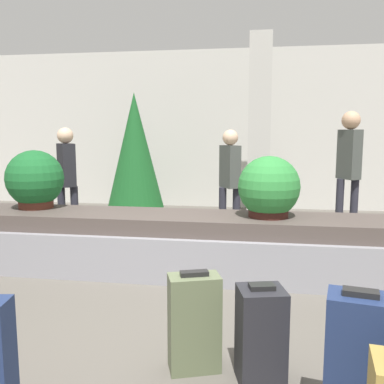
{
  "coord_description": "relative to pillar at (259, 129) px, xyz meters",
  "views": [
    {
      "loc": [
        0.73,
        -2.98,
        1.55
      ],
      "look_at": [
        0.0,
        1.55,
        0.9
      ],
      "focal_mm": 40.0,
      "sensor_mm": 36.0,
      "label": 1
    }
  ],
  "objects": [
    {
      "name": "traveler_0",
      "position": [
        -2.71,
        -1.78,
        -0.64
      ],
      "size": [
        0.35,
        0.36,
        1.61
      ],
      "rotation": [
        0.0,
        0.0,
        2.3
      ],
      "color": "#282833",
      "rests_on": "ground_plane"
    },
    {
      "name": "potted_plant_1",
      "position": [
        0.13,
        -2.97,
        -0.64
      ],
      "size": [
        0.65,
        0.65,
        0.65
      ],
      "color": "#381914",
      "rests_on": "carousel"
    },
    {
      "name": "carousel",
      "position": [
        -0.69,
        -2.99,
        -1.29
      ],
      "size": [
        6.41,
        0.93,
        0.65
      ],
      "color": "gray",
      "rests_on": "ground_plane"
    },
    {
      "name": "potted_plant_0",
      "position": [
        -2.59,
        -2.87,
        -0.62
      ],
      "size": [
        0.67,
        0.67,
        0.69
      ],
      "color": "#4C2319",
      "rests_on": "carousel"
    },
    {
      "name": "suitcase_6",
      "position": [
        0.54,
        -5.41,
        -1.22
      ],
      "size": [
        0.35,
        0.28,
        0.78
      ],
      "rotation": [
        0.0,
        0.0,
        -0.19
      ],
      "color": "navy",
      "rests_on": "ground_plane"
    },
    {
      "name": "traveler_1",
      "position": [
        -0.39,
        -1.43,
        -0.66
      ],
      "size": [
        0.33,
        0.37,
        1.58
      ],
      "rotation": [
        0.0,
        0.0,
        2.16
      ],
      "color": "#282833",
      "rests_on": "ground_plane"
    },
    {
      "name": "traveler_2",
      "position": [
        1.28,
        -1.16,
        -0.48
      ],
      "size": [
        0.32,
        0.37,
        1.84
      ],
      "rotation": [
        0.0,
        0.0,
        -1.02
      ],
      "color": "#282833",
      "rests_on": "ground_plane"
    },
    {
      "name": "decorated_tree",
      "position": [
        -2.22,
        -0.02,
        -0.39
      ],
      "size": [
        1.03,
        1.03,
        2.25
      ],
      "color": "#4C331E",
      "rests_on": "ground_plane"
    },
    {
      "name": "back_wall",
      "position": [
        -0.69,
        1.31,
        0.0
      ],
      "size": [
        18.0,
        0.06,
        3.2
      ],
      "color": "beige",
      "rests_on": "ground_plane"
    },
    {
      "name": "pillar",
      "position": [
        0.0,
        0.0,
        0.0
      ],
      "size": [
        0.38,
        0.38,
        3.2
      ],
      "color": "beige",
      "rests_on": "ground_plane"
    },
    {
      "name": "suitcase_4",
      "position": [
        -0.36,
        -4.92,
        -1.28
      ],
      "size": [
        0.38,
        0.29,
        0.67
      ],
      "rotation": [
        0.0,
        0.0,
        0.34
      ],
      "color": "#5B6647",
      "rests_on": "ground_plane"
    },
    {
      "name": "ground_plane",
      "position": [
        -0.69,
        -4.54,
        -1.6
      ],
      "size": [
        18.0,
        18.0,
        0.0
      ],
      "primitive_type": "plane",
      "color": "#59544C"
    },
    {
      "name": "suitcase_1",
      "position": [
        0.06,
        -5.0,
        -1.29
      ],
      "size": [
        0.33,
        0.32,
        0.64
      ],
      "rotation": [
        0.0,
        0.0,
        0.25
      ],
      "color": "#232328",
      "rests_on": "ground_plane"
    }
  ]
}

